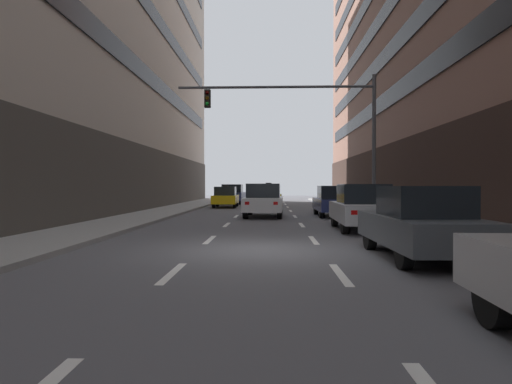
{
  "coord_description": "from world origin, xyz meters",
  "views": [
    {
      "loc": [
        0.28,
        -11.01,
        1.63
      ],
      "look_at": [
        -0.85,
        22.29,
        1.14
      ],
      "focal_mm": 30.49,
      "sensor_mm": 36.0,
      "label": 1
    }
  ],
  "objects_px": {
    "car_parked_3": "(334,201)",
    "traffic_signal_0": "(314,119)",
    "car_driving_2": "(264,200)",
    "car_driving_1": "(233,194)",
    "car_parked_1": "(421,223)",
    "taxi_driving_0": "(269,196)",
    "car_parked_2": "(362,208)",
    "taxi_driving_3": "(226,197)"
  },
  "relations": [
    {
      "from": "car_driving_1",
      "to": "taxi_driving_3",
      "type": "height_order",
      "value": "car_driving_1"
    },
    {
      "from": "traffic_signal_0",
      "to": "car_driving_1",
      "type": "bearing_deg",
      "value": 106.72
    },
    {
      "from": "car_parked_3",
      "to": "traffic_signal_0",
      "type": "relative_size",
      "value": 0.47
    },
    {
      "from": "traffic_signal_0",
      "to": "car_parked_1",
      "type": "bearing_deg",
      "value": -82.93
    },
    {
      "from": "taxi_driving_0",
      "to": "taxi_driving_3",
      "type": "height_order",
      "value": "taxi_driving_0"
    },
    {
      "from": "car_parked_2",
      "to": "taxi_driving_3",
      "type": "bearing_deg",
      "value": 112.33
    },
    {
      "from": "taxi_driving_0",
      "to": "car_parked_1",
      "type": "bearing_deg",
      "value": -82.03
    },
    {
      "from": "taxi_driving_0",
      "to": "car_parked_1",
      "type": "height_order",
      "value": "taxi_driving_0"
    },
    {
      "from": "car_driving_2",
      "to": "taxi_driving_0",
      "type": "bearing_deg",
      "value": 89.15
    },
    {
      "from": "car_driving_2",
      "to": "car_parked_3",
      "type": "xyz_separation_m",
      "value": [
        3.71,
        0.5,
        -0.05
      ]
    },
    {
      "from": "car_driving_2",
      "to": "car_parked_3",
      "type": "distance_m",
      "value": 3.74
    },
    {
      "from": "car_parked_2",
      "to": "car_parked_3",
      "type": "xyz_separation_m",
      "value": [
        0.0,
        7.2,
        -0.03
      ]
    },
    {
      "from": "taxi_driving_3",
      "to": "car_parked_3",
      "type": "xyz_separation_m",
      "value": [
        6.72,
        -9.16,
        0.03
      ]
    },
    {
      "from": "taxi_driving_3",
      "to": "car_parked_3",
      "type": "bearing_deg",
      "value": -53.74
    },
    {
      "from": "car_driving_2",
      "to": "car_parked_2",
      "type": "distance_m",
      "value": 7.66
    },
    {
      "from": "car_driving_1",
      "to": "car_parked_2",
      "type": "xyz_separation_m",
      "value": [
        6.72,
        -22.36,
        -0.03
      ]
    },
    {
      "from": "car_driving_2",
      "to": "car_parked_2",
      "type": "relative_size",
      "value": 1.04
    },
    {
      "from": "taxi_driving_0",
      "to": "car_parked_1",
      "type": "xyz_separation_m",
      "value": [
        3.53,
        -25.2,
        -0.03
      ]
    },
    {
      "from": "taxi_driving_0",
      "to": "car_parked_2",
      "type": "distance_m",
      "value": 19.31
    },
    {
      "from": "car_parked_3",
      "to": "traffic_signal_0",
      "type": "distance_m",
      "value": 5.02
    },
    {
      "from": "taxi_driving_3",
      "to": "traffic_signal_0",
      "type": "bearing_deg",
      "value": -65.74
    },
    {
      "from": "taxi_driving_3",
      "to": "taxi_driving_0",
      "type": "bearing_deg",
      "value": 39.34
    },
    {
      "from": "car_parked_2",
      "to": "taxi_driving_0",
      "type": "bearing_deg",
      "value": 100.52
    },
    {
      "from": "car_driving_1",
      "to": "taxi_driving_0",
      "type": "bearing_deg",
      "value": -46.59
    },
    {
      "from": "car_parked_2",
      "to": "traffic_signal_0",
      "type": "bearing_deg",
      "value": 106.73
    },
    {
      "from": "taxi_driving_3",
      "to": "car_parked_2",
      "type": "height_order",
      "value": "taxi_driving_3"
    },
    {
      "from": "car_parked_1",
      "to": "car_parked_3",
      "type": "relative_size",
      "value": 1.01
    },
    {
      "from": "car_driving_1",
      "to": "car_parked_3",
      "type": "distance_m",
      "value": 16.58
    },
    {
      "from": "taxi_driving_0",
      "to": "car_driving_1",
      "type": "xyz_separation_m",
      "value": [
        -3.19,
        3.37,
        0.03
      ]
    },
    {
      "from": "car_parked_2",
      "to": "car_parked_3",
      "type": "height_order",
      "value": "car_parked_2"
    },
    {
      "from": "car_driving_1",
      "to": "car_parked_1",
      "type": "relative_size",
      "value": 1.07
    },
    {
      "from": "car_driving_2",
      "to": "traffic_signal_0",
      "type": "xyz_separation_m",
      "value": [
        2.4,
        -2.34,
        3.87
      ]
    },
    {
      "from": "car_driving_2",
      "to": "car_parked_3",
      "type": "relative_size",
      "value": 1.08
    },
    {
      "from": "car_driving_1",
      "to": "car_parked_3",
      "type": "relative_size",
      "value": 1.08
    },
    {
      "from": "taxi_driving_0",
      "to": "car_parked_3",
      "type": "height_order",
      "value": "taxi_driving_0"
    },
    {
      "from": "car_driving_1",
      "to": "car_driving_2",
      "type": "distance_m",
      "value": 15.95
    },
    {
      "from": "car_driving_2",
      "to": "taxi_driving_3",
      "type": "height_order",
      "value": "car_driving_2"
    },
    {
      "from": "car_driving_2",
      "to": "traffic_signal_0",
      "type": "bearing_deg",
      "value": -44.34
    },
    {
      "from": "car_driving_2",
      "to": "car_parked_1",
      "type": "xyz_separation_m",
      "value": [
        3.71,
        -12.91,
        -0.05
      ]
    },
    {
      "from": "taxi_driving_0",
      "to": "traffic_signal_0",
      "type": "relative_size",
      "value": 0.49
    },
    {
      "from": "car_driving_2",
      "to": "car_parked_2",
      "type": "bearing_deg",
      "value": -61.03
    },
    {
      "from": "car_driving_2",
      "to": "car_driving_1",
      "type": "bearing_deg",
      "value": 100.88
    }
  ]
}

